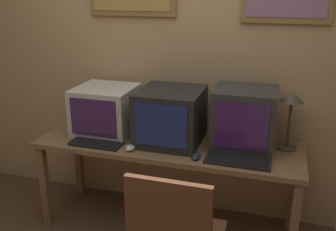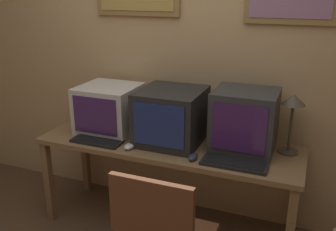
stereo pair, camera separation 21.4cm
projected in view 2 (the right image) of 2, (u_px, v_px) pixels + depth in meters
wall_back at (187, 56)px, 2.93m from camera, size 8.00×0.08×2.60m
desk at (168, 152)px, 2.81m from camera, size 1.96×0.62×0.73m
monitor_left at (109, 109)px, 2.97m from camera, size 0.45×0.43×0.37m
monitor_center at (171, 116)px, 2.75m from camera, size 0.46×0.48×0.40m
monitor_right at (244, 121)px, 2.61m from camera, size 0.43×0.39×0.43m
keyboard_main at (97, 141)px, 2.79m from camera, size 0.39×0.15×0.03m
keyboard_side at (234, 164)px, 2.43m from camera, size 0.43×0.15×0.03m
mouse_near_keyboard at (129, 146)px, 2.68m from camera, size 0.06×0.10×0.04m
mouse_far_corner at (193, 157)px, 2.52m from camera, size 0.06×0.11×0.04m
desk_clock at (83, 114)px, 3.23m from camera, size 0.11×0.06×0.12m
desk_lamp at (293, 108)px, 2.52m from camera, size 0.16×0.16×0.42m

